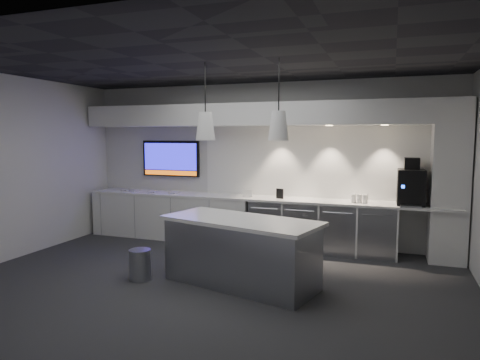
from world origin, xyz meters
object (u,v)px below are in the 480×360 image
at_px(island, 241,251).
at_px(bin, 140,265).
at_px(coffee_machine, 411,185).
at_px(wall_tv, 171,158).

relative_size(island, bin, 5.33).
bearing_deg(bin, coffee_machine, 33.62).
distance_m(wall_tv, island, 3.49).
bearing_deg(island, wall_tv, 149.36).
relative_size(wall_tv, bin, 2.89).
bearing_deg(island, bin, -153.59).
bearing_deg(coffee_machine, wall_tv, 175.85).
xyz_separation_m(wall_tv, island, (2.34, -2.34, -1.10)).
distance_m(bin, coffee_machine, 4.44).
height_order(wall_tv, island, wall_tv).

